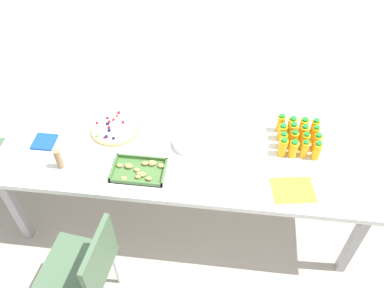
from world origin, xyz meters
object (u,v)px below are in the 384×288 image
at_px(juice_bottle_9, 305,142).
at_px(juice_bottle_15, 283,147).
at_px(juice_bottle_4, 315,134).
at_px(juice_bottle_13, 305,149).
at_px(juice_bottle_8, 317,142).
at_px(plate_stack, 188,143).
at_px(paper_folder, 293,190).
at_px(juice_bottle_5, 304,134).
at_px(chair_far_right, 85,266).
at_px(juice_bottle_0, 315,127).
at_px(juice_bottle_1, 304,126).
at_px(juice_bottle_3, 281,123).
at_px(juice_bottle_7, 282,132).
at_px(juice_bottle_11, 283,141).
at_px(juice_bottle_12, 317,151).
at_px(juice_bottle_10, 293,140).
at_px(party_table, 184,158).
at_px(napkin_stack, 44,142).
at_px(fruit_pizza, 115,128).
at_px(juice_bottle_2, 292,125).
at_px(juice_bottle_6, 292,132).
at_px(snack_tray, 140,170).
at_px(juice_bottle_14, 293,149).
at_px(cardboard_tube, 59,159).

bearing_deg(juice_bottle_9, juice_bottle_15, 25.03).
relative_size(juice_bottle_4, juice_bottle_13, 1.00).
bearing_deg(juice_bottle_8, plate_stack, 4.02).
bearing_deg(paper_folder, juice_bottle_5, -100.68).
height_order(chair_far_right, juice_bottle_0, juice_bottle_0).
bearing_deg(juice_bottle_1, chair_far_right, 38.83).
relative_size(juice_bottle_3, juice_bottle_7, 1.10).
xyz_separation_m(juice_bottle_11, juice_bottle_12, (-0.22, 0.07, 0.01)).
distance_m(juice_bottle_0, juice_bottle_10, 0.21).
bearing_deg(paper_folder, juice_bottle_0, -107.71).
relative_size(party_table, paper_folder, 9.63).
bearing_deg(napkin_stack, juice_bottle_12, -177.68).
relative_size(juice_bottle_10, fruit_pizza, 0.43).
bearing_deg(fruit_pizza, juice_bottle_15, 174.90).
xyz_separation_m(juice_bottle_3, juice_bottle_8, (-0.23, 0.16, -0.00)).
bearing_deg(paper_folder, party_table, -18.54).
relative_size(juice_bottle_13, fruit_pizza, 0.40).
relative_size(juice_bottle_2, juice_bottle_8, 0.94).
height_order(juice_bottle_1, paper_folder, juice_bottle_1).
bearing_deg(juice_bottle_3, juice_bottle_10, 117.06).
distance_m(juice_bottle_6, juice_bottle_11, 0.10).
xyz_separation_m(chair_far_right, juice_bottle_7, (-1.15, -0.97, 0.30)).
bearing_deg(juice_bottle_5, juice_bottle_2, -45.88).
bearing_deg(juice_bottle_10, paper_folder, 88.40).
bearing_deg(juice_bottle_11, juice_bottle_4, -159.78).
distance_m(juice_bottle_6, plate_stack, 0.72).
xyz_separation_m(juice_bottle_0, snack_tray, (1.14, 0.48, -0.05)).
height_order(juice_bottle_0, napkin_stack, juice_bottle_0).
distance_m(juice_bottle_8, juice_bottle_14, 0.17).
xyz_separation_m(juice_bottle_15, plate_stack, (0.63, -0.01, -0.05)).
relative_size(juice_bottle_2, juice_bottle_12, 0.92).
xyz_separation_m(juice_bottle_3, cardboard_tube, (1.42, 0.50, 0.01)).
bearing_deg(juice_bottle_11, party_table, 10.80).
xyz_separation_m(juice_bottle_12, juice_bottle_15, (0.22, -0.01, -0.00)).
height_order(party_table, juice_bottle_10, juice_bottle_10).
bearing_deg(paper_folder, juice_bottle_2, -90.94).
relative_size(juice_bottle_5, juice_bottle_7, 1.08).
distance_m(juice_bottle_11, juice_bottle_13, 0.15).
distance_m(party_table, juice_bottle_5, 0.83).
bearing_deg(cardboard_tube, party_table, -164.30).
distance_m(juice_bottle_1, juice_bottle_8, 0.17).
bearing_deg(juice_bottle_13, juice_bottle_3, -56.67).
bearing_deg(snack_tray, juice_bottle_0, -157.09).
relative_size(cardboard_tube, paper_folder, 0.58).
relative_size(juice_bottle_10, napkin_stack, 0.99).
relative_size(juice_bottle_15, fruit_pizza, 0.42).
relative_size(juice_bottle_3, juice_bottle_6, 0.97).
relative_size(juice_bottle_6, juice_bottle_15, 1.04).
height_order(juice_bottle_11, fruit_pizza, juice_bottle_11).
xyz_separation_m(juice_bottle_13, juice_bottle_15, (0.14, 0.00, 0.00)).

